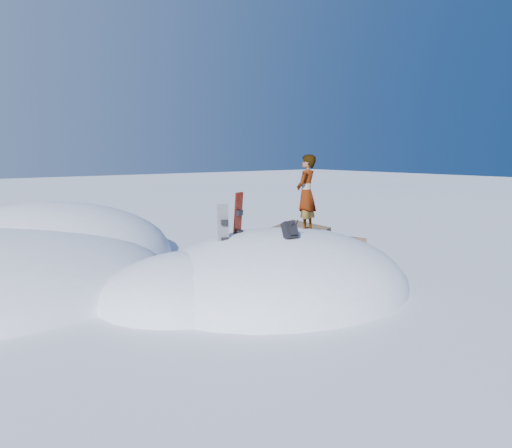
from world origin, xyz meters
TOP-DOWN VIEW (x-y plane):
  - ground at (0.00, 0.00)m, footprint 120.00×120.00m
  - snow_mound at (-0.17, 0.24)m, footprint 8.00×6.00m
  - rock_outcrop at (3.72, 3.01)m, footprint 4.68×4.41m
  - snowboard_red at (-0.72, 0.76)m, footprint 0.35×0.29m
  - snowboard_dark at (-1.40, 0.41)m, footprint 0.34×0.34m
  - backpack at (-0.31, -0.75)m, footprint 0.34×0.42m
  - gear_pile at (-2.20, -1.13)m, footprint 0.80×0.61m
  - person at (1.04, 0.15)m, footprint 0.87×0.75m

SIDE VIEW (x-z plane):
  - ground at x=0.00m, z-range 0.00..0.00m
  - snow_mound at x=-0.17m, z-range -1.50..1.50m
  - rock_outcrop at x=3.72m, z-range -0.82..0.85m
  - gear_pile at x=-2.20m, z-range 0.00..0.21m
  - snowboard_dark at x=-1.40m, z-range 0.82..2.22m
  - snowboard_red at x=-0.72m, z-range 0.76..2.45m
  - backpack at x=-0.31m, z-range 1.37..1.87m
  - person at x=1.04m, z-range 1.35..3.36m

